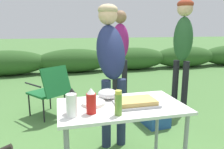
% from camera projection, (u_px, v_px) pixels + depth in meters
% --- Properties ---
extents(shrub_hedge, '(14.40, 0.90, 0.75)m').
position_uv_depth(shrub_hedge, '(74.00, 61.00, 7.02)').
color(shrub_hedge, '#2D5623').
rests_on(shrub_hedge, ground).
extents(folding_table, '(1.10, 0.64, 0.74)m').
position_uv_depth(folding_table, '(121.00, 113.00, 1.94)').
color(folding_table, silver).
rests_on(folding_table, ground).
extents(food_tray, '(0.37, 0.25, 0.06)m').
position_uv_depth(food_tray, '(136.00, 102.00, 1.91)').
color(food_tray, '#9E9EA3').
rests_on(food_tray, folding_table).
extents(plate_stack, '(0.20, 0.20, 0.03)m').
position_uv_depth(plate_stack, '(94.00, 103.00, 1.92)').
color(plate_stack, white).
rests_on(plate_stack, folding_table).
extents(mixing_bowl, '(0.19, 0.19, 0.09)m').
position_uv_depth(mixing_bowl, '(108.00, 94.00, 2.08)').
color(mixing_bowl, silver).
rests_on(mixing_bowl, folding_table).
extents(paper_cup_stack, '(0.08, 0.08, 0.18)m').
position_uv_depth(paper_cup_stack, '(72.00, 105.00, 1.65)').
color(paper_cup_stack, white).
rests_on(paper_cup_stack, folding_table).
extents(relish_jar, '(0.06, 0.06, 0.20)m').
position_uv_depth(relish_jar, '(118.00, 103.00, 1.68)').
color(relish_jar, olive).
rests_on(relish_jar, folding_table).
extents(ketchup_bottle, '(0.08, 0.08, 0.21)m').
position_uv_depth(ketchup_bottle, '(91.00, 101.00, 1.71)').
color(ketchup_bottle, red).
rests_on(ketchup_bottle, folding_table).
extents(bbq_sauce_bottle, '(0.07, 0.07, 0.20)m').
position_uv_depth(bbq_sauce_bottle, '(72.00, 101.00, 1.73)').
color(bbq_sauce_bottle, '#562314').
rests_on(bbq_sauce_bottle, folding_table).
extents(standing_person_in_red_jacket, '(0.36, 0.49, 1.68)m').
position_uv_depth(standing_person_in_red_jacket, '(111.00, 56.00, 2.57)').
color(standing_person_in_red_jacket, '#232D4C').
rests_on(standing_person_in_red_jacket, ground).
extents(standing_person_in_olive_jacket, '(0.36, 0.39, 1.84)m').
position_uv_depth(standing_person_in_olive_jacket, '(183.00, 41.00, 3.52)').
color(standing_person_in_olive_jacket, black).
rests_on(standing_person_in_olive_jacket, ground).
extents(standing_person_in_gray_fleece, '(0.36, 0.29, 1.71)m').
position_uv_depth(standing_person_in_gray_fleece, '(120.00, 47.00, 4.00)').
color(standing_person_in_gray_fleece, black).
rests_on(standing_person_in_gray_fleece, ground).
extents(camp_chair_green_behind_table, '(0.72, 0.75, 0.83)m').
position_uv_depth(camp_chair_green_behind_table, '(50.00, 89.00, 3.43)').
color(camp_chair_green_behind_table, '#19602D').
rests_on(camp_chair_green_behind_table, ground).
extents(cooler_box, '(0.37, 0.51, 0.34)m').
position_uv_depth(cooler_box, '(153.00, 113.00, 3.25)').
color(cooler_box, '#234C93').
rests_on(cooler_box, ground).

